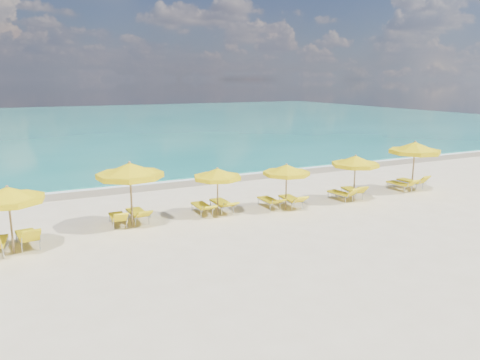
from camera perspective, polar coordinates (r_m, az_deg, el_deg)
name	(u,v)px	position (r m, az deg, el deg)	size (l,w,h in m)	color
ground_plane	(255,214)	(20.19, 1.89, -4.14)	(120.00, 120.00, 0.00)	beige
ocean	(86,123)	(65.96, -18.28, 6.63)	(120.00, 80.00, 0.30)	#15786D
wet_sand_band	(194,181)	(26.74, -5.60, -0.12)	(120.00, 2.60, 0.01)	tan
foam_line	(189,178)	(27.47, -6.19, 0.19)	(120.00, 1.20, 0.03)	white
whitecap_near	(64,163)	(34.69, -20.66, 1.98)	(14.00, 0.36, 0.05)	white
whitecap_far	(211,140)	(44.87, -3.55, 4.89)	(18.00, 0.30, 0.05)	white
umbrella_2	(8,195)	(16.90, -26.45, -1.70)	(2.76, 2.76, 2.33)	#9C7C4E
umbrella_3	(130,171)	(18.39, -13.28, 1.07)	(3.16, 3.16, 2.62)	#9C7C4E
umbrella_4	(217,174)	(19.62, -2.78, 0.70)	(2.22, 2.22, 2.07)	#9C7C4E
umbrella_5	(286,170)	(20.51, 5.69, 1.19)	(2.55, 2.55, 2.09)	#9C7C4E
umbrella_6	(355,161)	(22.51, 13.89, 2.20)	(2.36, 2.36, 2.24)	#9C7C4E
umbrella_7	(415,148)	(25.48, 20.54, 3.65)	(3.06, 3.06, 2.62)	#9C7C4E
lounger_2_right	(28,240)	(17.84, -24.44, -6.69)	(0.82, 1.87, 0.90)	#A5A8AD
lounger_3_left	(118,220)	(19.15, -14.65, -4.80)	(0.65, 1.69, 0.78)	#A5A8AD
lounger_3_right	(138,216)	(19.46, -12.34, -4.36)	(0.70, 1.90, 0.74)	#A5A8AD
lounger_4_left	(202,209)	(20.16, -4.61, -3.58)	(0.60, 1.79, 0.64)	#A5A8AD
lounger_4_right	(222,206)	(20.52, -2.19, -3.23)	(0.64, 1.91, 0.68)	#A5A8AD
lounger_5_left	(269,203)	(21.12, 3.61, -2.85)	(0.58, 1.74, 0.64)	#A5A8AD
lounger_5_right	(291,202)	(21.35, 6.27, -2.69)	(0.70, 1.85, 0.74)	#A5A8AD
lounger_6_left	(341,196)	(22.84, 12.22, -1.93)	(0.79, 1.71, 0.79)	#A5A8AD
lounger_6_right	(352,193)	(23.54, 13.55, -1.56)	(0.90, 1.81, 0.78)	#A5A8AD
lounger_7_left	(400,187)	(25.68, 18.91, -0.76)	(0.67, 1.77, 0.77)	#A5A8AD
lounger_7_right	(411,184)	(26.49, 20.10, -0.44)	(0.77, 1.80, 0.84)	#A5A8AD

